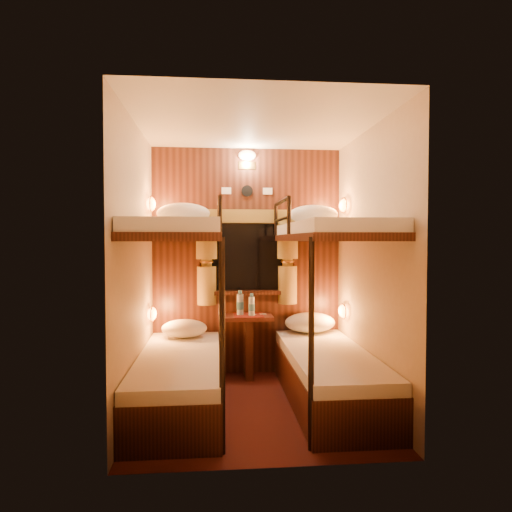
{
  "coord_description": "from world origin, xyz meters",
  "views": [
    {
      "loc": [
        -0.35,
        -3.83,
        1.43
      ],
      "look_at": [
        0.02,
        0.15,
        1.29
      ],
      "focal_mm": 32.0,
      "sensor_mm": 36.0,
      "label": 1
    }
  ],
  "objects": [
    {
      "name": "sachet_b",
      "position": [
        0.16,
        0.88,
        0.65
      ],
      "size": [
        0.07,
        0.06,
        0.01
      ],
      "primitive_type": "cube",
      "rotation": [
        0.0,
        0.0,
        0.12
      ],
      "color": "silver",
      "rests_on": "table"
    },
    {
      "name": "ceiling",
      "position": [
        0.0,
        0.0,
        2.4
      ],
      "size": [
        2.1,
        2.1,
        0.0
      ],
      "primitive_type": "plane",
      "rotation": [
        3.14,
        0.0,
        0.0
      ],
      "color": "silver",
      "rests_on": "wall_back"
    },
    {
      "name": "wall_front",
      "position": [
        0.0,
        -1.05,
        1.2
      ],
      "size": [
        2.4,
        0.0,
        2.4
      ],
      "primitive_type": "plane",
      "rotation": [
        -1.57,
        0.0,
        0.0
      ],
      "color": "#C6B293",
      "rests_on": "floor"
    },
    {
      "name": "pillow_upper_left",
      "position": [
        -0.65,
        0.68,
        1.69
      ],
      "size": [
        0.52,
        0.37,
        0.2
      ],
      "primitive_type": "ellipsoid",
      "color": "white",
      "rests_on": "bunk_left"
    },
    {
      "name": "sachet_a",
      "position": [
        0.04,
        0.86,
        0.65
      ],
      "size": [
        0.09,
        0.08,
        0.01
      ],
      "primitive_type": "cube",
      "rotation": [
        0.0,
        0.0,
        -0.29
      ],
      "color": "silver",
      "rests_on": "table"
    },
    {
      "name": "pillow_lower_left",
      "position": [
        -0.65,
        0.74,
        0.55
      ],
      "size": [
        0.45,
        0.32,
        0.18
      ],
      "primitive_type": "ellipsoid",
      "color": "white",
      "rests_on": "bunk_left"
    },
    {
      "name": "pillow_lower_right",
      "position": [
        0.65,
        0.85,
        0.56
      ],
      "size": [
        0.53,
        0.38,
        0.21
      ],
      "primitive_type": "ellipsoid",
      "color": "white",
      "rests_on": "bunk_right"
    },
    {
      "name": "pillow_upper_right",
      "position": [
        0.65,
        0.7,
        1.68
      ],
      "size": [
        0.5,
        0.36,
        0.2
      ],
      "primitive_type": "ellipsoid",
      "color": "white",
      "rests_on": "bunk_right"
    },
    {
      "name": "floor",
      "position": [
        0.0,
        0.0,
        0.0
      ],
      "size": [
        2.1,
        2.1,
        0.0
      ],
      "primitive_type": "plane",
      "color": "#3C1110",
      "rests_on": "ground"
    },
    {
      "name": "bottle_right",
      "position": [
        0.03,
        0.8,
        0.75
      ],
      "size": [
        0.07,
        0.07,
        0.23
      ],
      "rotation": [
        0.0,
        0.0,
        0.0
      ],
      "color": "#99BFE5",
      "rests_on": "table"
    },
    {
      "name": "wall_left",
      "position": [
        -1.0,
        0.0,
        1.2
      ],
      "size": [
        0.0,
        2.4,
        2.4
      ],
      "primitive_type": "plane",
      "rotation": [
        1.57,
        0.0,
        1.57
      ],
      "color": "#C6B293",
      "rests_on": "floor"
    },
    {
      "name": "bunk_left",
      "position": [
        -0.65,
        0.07,
        0.56
      ],
      "size": [
        0.72,
        1.9,
        1.82
      ],
      "color": "black",
      "rests_on": "floor"
    },
    {
      "name": "wall_right",
      "position": [
        1.0,
        0.0,
        1.2
      ],
      "size": [
        0.0,
        2.4,
        2.4
      ],
      "primitive_type": "plane",
      "rotation": [
        1.57,
        0.0,
        -1.57
      ],
      "color": "#C6B293",
      "rests_on": "floor"
    },
    {
      "name": "window",
      "position": [
        0.0,
        1.0,
        1.18
      ],
      "size": [
        1.0,
        0.12,
        0.79
      ],
      "color": "black",
      "rests_on": "back_panel"
    },
    {
      "name": "back_panel",
      "position": [
        0.0,
        1.04,
        1.2
      ],
      "size": [
        2.0,
        0.03,
        2.4
      ],
      "primitive_type": "cube",
      "color": "black",
      "rests_on": "floor"
    },
    {
      "name": "back_fixtures",
      "position": [
        0.0,
        1.0,
        2.25
      ],
      "size": [
        0.54,
        0.09,
        0.48
      ],
      "color": "black",
      "rests_on": "back_panel"
    },
    {
      "name": "wall_back",
      "position": [
        0.0,
        1.05,
        1.2
      ],
      "size": [
        2.4,
        0.0,
        2.4
      ],
      "primitive_type": "plane",
      "rotation": [
        1.57,
        0.0,
        0.0
      ],
      "color": "#C6B293",
      "rests_on": "floor"
    },
    {
      "name": "reading_lamps",
      "position": [
        -0.0,
        0.7,
        1.24
      ],
      "size": [
        2.0,
        0.2,
        1.25
      ],
      "color": "orange",
      "rests_on": "wall_left"
    },
    {
      "name": "bunk_right",
      "position": [
        0.65,
        0.07,
        0.56
      ],
      "size": [
        0.72,
        1.9,
        1.82
      ],
      "color": "black",
      "rests_on": "floor"
    },
    {
      "name": "table",
      "position": [
        0.0,
        0.85,
        0.41
      ],
      "size": [
        0.5,
        0.34,
        0.66
      ],
      "color": "#4E1512",
      "rests_on": "floor"
    },
    {
      "name": "curtains",
      "position": [
        0.0,
        0.97,
        1.26
      ],
      "size": [
        1.1,
        0.22,
        1.0
      ],
      "color": "olive",
      "rests_on": "back_panel"
    },
    {
      "name": "bottle_left",
      "position": [
        -0.08,
        0.86,
        0.76
      ],
      "size": [
        0.07,
        0.07,
        0.26
      ],
      "rotation": [
        0.0,
        0.0,
        0.39
      ],
      "color": "#99BFE5",
      "rests_on": "table"
    }
  ]
}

